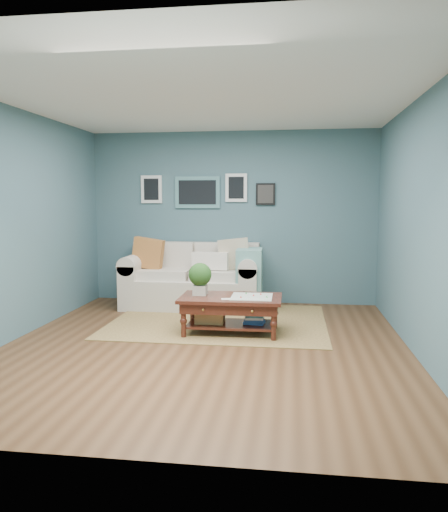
# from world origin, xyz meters

# --- Properties ---
(room_shell) EXTENTS (5.00, 5.02, 2.70)m
(room_shell) POSITION_xyz_m (-0.01, 0.06, 1.36)
(room_shell) COLOR brown
(room_shell) RESTS_ON ground
(area_rug) EXTENTS (2.83, 2.27, 0.01)m
(area_rug) POSITION_xyz_m (-0.01, 1.14, 0.01)
(area_rug) COLOR brown
(area_rug) RESTS_ON ground
(loveseat) EXTENTS (2.10, 0.95, 1.08)m
(loveseat) POSITION_xyz_m (-0.46, 2.03, 0.44)
(loveseat) COLOR beige
(loveseat) RESTS_ON ground
(coffee_table) EXTENTS (1.23, 0.73, 0.86)m
(coffee_table) POSITION_xyz_m (0.16, 0.57, 0.38)
(coffee_table) COLOR #371A0F
(coffee_table) RESTS_ON ground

